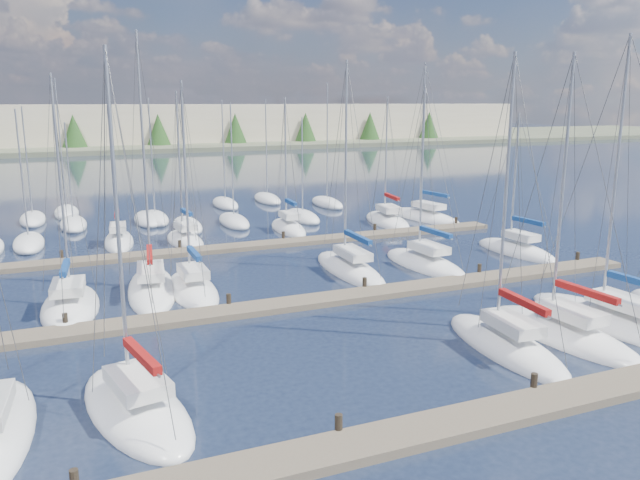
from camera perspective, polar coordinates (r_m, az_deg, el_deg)
name	(u,v)px	position (r m, az deg, el deg)	size (l,w,h in m)	color
ground	(169,195)	(75.52, -13.66, 4.05)	(400.00, 400.00, 0.00)	#202A40
dock_near	(457,423)	(22.35, 12.46, -16.00)	(44.00, 1.93, 1.10)	#6B5E4C
dock_mid	(306,302)	(33.75, -1.33, -5.70)	(44.00, 1.93, 1.10)	#6B5E4C
dock_far	(237,247)	(46.60, -7.64, -0.66)	(44.00, 1.93, 1.10)	#6B5E4C
sailboat_p	(288,228)	(53.14, -2.92, 1.11)	(2.61, 6.88, 11.80)	white
sailboat_m	(516,251)	(47.21, 17.50, -0.94)	(2.84, 7.63, 10.70)	white
sailboat_c	(136,408)	(23.61, -16.45, -14.53)	(4.48, 8.34, 13.24)	white
sailboat_n	(119,241)	(50.47, -17.91, -0.09)	(2.87, 7.33, 13.09)	white
sailboat_k	(350,269)	(40.16, 2.73, -2.67)	(2.75, 9.30, 13.95)	white
sailboat_l	(425,264)	(42.03, 9.56, -2.15)	(3.18, 8.38, 12.53)	white
sailboat_r	(425,217)	(58.91, 9.59, 2.08)	(4.11, 9.50, 14.88)	white
sailboat_i	(152,289)	(37.27, -15.13, -4.31)	(3.87, 9.73, 15.27)	white
sailboat_j	(193,289)	(36.60, -11.56, -4.45)	(2.66, 7.43, 12.61)	white
sailboat_f	(616,323)	(33.84, 25.45, -6.87)	(3.58, 10.51, 14.49)	white
sailboat_h	(70,306)	(35.57, -21.86, -5.63)	(3.58, 7.84, 12.87)	white
sailboat_d	(505,345)	(29.12, 16.58, -9.21)	(3.15, 8.38, 13.47)	white
sailboat_o	(185,240)	(49.48, -12.24, -0.01)	(2.86, 6.53, 12.24)	white
sailboat_e	(563,334)	(31.35, 21.30, -7.99)	(3.35, 8.73, 13.57)	white
sailboat_q	(387,221)	(56.65, 6.16, 1.75)	(4.08, 8.51, 11.89)	white
distant_boats	(150,218)	(59.00, -15.26, 1.93)	(36.93, 20.75, 13.30)	#9EA0A5
shoreline	(47,115)	(163.65, -23.72, 10.38)	(400.00, 60.00, 38.00)	#666B51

